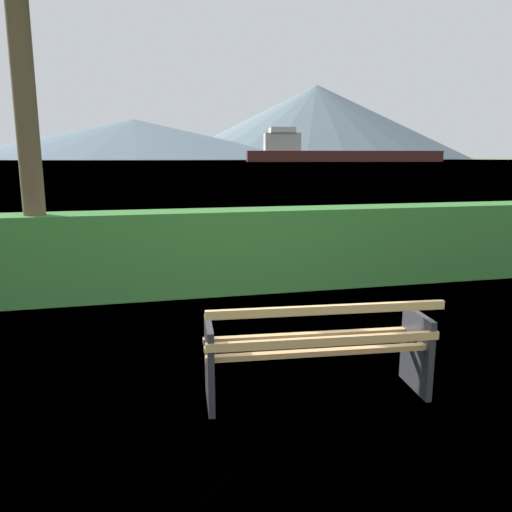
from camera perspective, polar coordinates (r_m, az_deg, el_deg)
name	(u,v)px	position (r m, az deg, el deg)	size (l,w,h in m)	color
ground_plane	(315,394)	(4.35, 6.74, -15.44)	(1400.00, 1400.00, 0.00)	#567A38
water_surface	(137,161)	(311.13, -13.47, 10.57)	(620.00, 620.00, 0.00)	#6B8EA3
park_bench	(318,349)	(4.12, 7.11, -10.46)	(1.87, 0.72, 0.87)	tan
hedge_row	(235,250)	(7.34, -2.44, 0.65)	(10.79, 0.69, 1.20)	#387A33
cargo_ship_large	(328,152)	(230.94, 8.28, 11.66)	(87.90, 28.74, 14.87)	#471E19
distant_hills	(202,128)	(588.38, -6.17, 14.34)	(853.92, 413.85, 89.04)	slate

